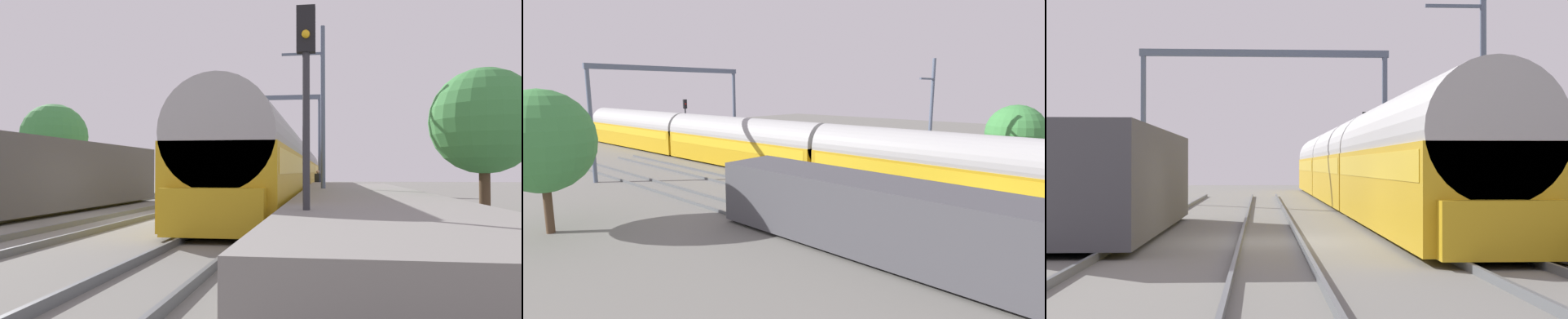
{
  "view_description": "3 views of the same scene",
  "coord_description": "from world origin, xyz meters",
  "views": [
    {
      "loc": [
        6.78,
        -15.98,
        1.63
      ],
      "look_at": [
        4.21,
        2.08,
        2.1
      ],
      "focal_mm": 32.15,
      "sensor_mm": 36.0,
      "label": 1
    },
    {
      "loc": [
        -17.51,
        -5.36,
        6.28
      ],
      "look_at": [
        -0.01,
        10.43,
        2.12
      ],
      "focal_mm": 27.94,
      "sensor_mm": 36.0,
      "label": 2
    },
    {
      "loc": [
        -0.24,
        -20.57,
        1.89
      ],
      "look_at": [
        2.11,
        20.74,
        2.2
      ],
      "focal_mm": 56.91,
      "sensor_mm": 36.0,
      "label": 3
    }
  ],
  "objects": [
    {
      "name": "track_far_west",
      "position": [
        -4.21,
        0.0,
        0.08
      ],
      "size": [
        1.52,
        60.0,
        0.16
      ],
      "color": "#595D60",
      "rests_on": "ground"
    },
    {
      "name": "catenary_pole_east_mid",
      "position": [
        6.57,
        4.47,
        4.15
      ],
      "size": [
        1.9,
        0.2,
        8.0
      ],
      "color": "slate",
      "rests_on": "ground"
    },
    {
      "name": "passenger_train",
      "position": [
        4.21,
        18.86,
        1.97
      ],
      "size": [
        2.93,
        49.2,
        3.82
      ],
      "color": "gold",
      "rests_on": "ground"
    },
    {
      "name": "tree_east_background",
      "position": [
        12.17,
        1.05,
        3.37
      ],
      "size": [
        3.67,
        3.67,
        5.22
      ],
      "color": "#4C3826",
      "rests_on": "ground"
    },
    {
      "name": "platform",
      "position": [
        8.03,
        2.0,
        0.45
      ],
      "size": [
        4.4,
        28.0,
        0.9
      ],
      "color": "gray",
      "rests_on": "ground"
    },
    {
      "name": "ground",
      "position": [
        0.0,
        0.0,
        0.0
      ],
      "size": [
        120.0,
        120.0,
        0.0
      ],
      "primitive_type": "plane",
      "color": "slate"
    },
    {
      "name": "track_west",
      "position": [
        0.0,
        0.0,
        0.08
      ],
      "size": [
        1.52,
        60.0,
        0.16
      ],
      "color": "#595D60",
      "rests_on": "ground"
    },
    {
      "name": "tree_west_background",
      "position": [
        -11.75,
        13.67,
        4.05
      ],
      "size": [
        4.4,
        4.4,
        6.26
      ],
      "color": "#4C3826",
      "rests_on": "ground"
    },
    {
      "name": "catenary_gantry",
      "position": [
        0.0,
        21.96,
        5.66
      ],
      "size": [
        12.83,
        0.28,
        7.86
      ],
      "color": "slate",
      "rests_on": "ground"
    },
    {
      "name": "freight_car",
      "position": [
        -4.21,
        2.57,
        1.47
      ],
      "size": [
        2.8,
        13.0,
        2.7
      ],
      "color": "#47474C",
      "rests_on": "ground"
    },
    {
      "name": "railway_signal_far",
      "position": [
        6.13,
        29.28,
        3.29
      ],
      "size": [
        0.36,
        0.3,
        5.15
      ],
      "color": "#2D2D33",
      "rests_on": "ground"
    },
    {
      "name": "track_east",
      "position": [
        4.21,
        0.0,
        0.08
      ],
      "size": [
        1.52,
        60.0,
        0.16
      ],
      "color": "#595D60",
      "rests_on": "ground"
    },
    {
      "name": "person_crossing",
      "position": [
        6.15,
        16.65,
        1.03
      ],
      "size": [
        0.47,
        0.42,
        1.73
      ],
      "rotation": [
        0.0,
        0.0,
        2.55
      ],
      "color": "#3A3A3A",
      "rests_on": "ground"
    }
  ]
}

